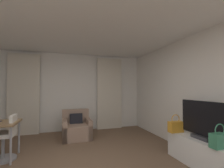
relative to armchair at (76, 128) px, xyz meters
The scene contains 11 objects.
wall_window 1.38m from the armchair, 100.11° to the left, with size 5.12×0.06×2.60m.
wall_right 3.35m from the armchair, 41.99° to the right, with size 0.06×6.12×2.60m.
ceiling 3.19m from the armchair, 94.29° to the right, with size 5.12×6.12×0.06m, color white.
curtain_left_panel 1.98m from the armchair, 153.46° to the left, with size 0.90×0.06×2.50m.
curtain_right_panel 1.74m from the armchair, 32.25° to the left, with size 0.90×0.06×2.50m.
armchair is the anchor object (origin of this frame).
desk_chair 1.79m from the armchair, 144.89° to the right, with size 0.48×0.48×0.88m.
tv_console 3.13m from the armchair, 49.74° to the right, with size 0.45×1.30×0.51m.
tv_flatscreen 3.21m from the armchair, 50.24° to the right, with size 0.20×0.93×0.68m.
handbag_primary 2.70m from the armchair, 45.56° to the right, with size 0.30×0.14×0.37m.
handbag_secondary 3.45m from the armchair, 56.03° to the right, with size 0.30×0.14×0.37m.
Camera 1 is at (-0.22, -2.55, 1.40)m, focal length 25.38 mm.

